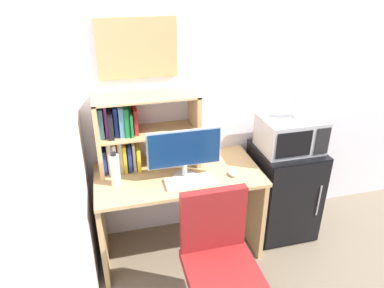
% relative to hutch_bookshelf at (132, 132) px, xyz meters
% --- Properties ---
extents(wall_back, '(6.40, 0.04, 2.60)m').
position_rel_hutch_bookshelf_xyz_m(wall_back, '(1.63, 0.16, 0.26)').
color(wall_back, silver).
rests_on(wall_back, ground_plane).
extents(wall_left, '(0.04, 4.40, 2.60)m').
position_rel_hutch_bookshelf_xyz_m(wall_left, '(-0.39, -1.46, 0.26)').
color(wall_left, silver).
rests_on(wall_left, ground_plane).
extents(desk, '(1.26, 0.65, 0.75)m').
position_rel_hutch_bookshelf_xyz_m(desk, '(0.32, -0.19, -0.52)').
color(desk, tan).
rests_on(desk, ground_plane).
extents(hutch_bookshelf, '(0.77, 0.30, 0.58)m').
position_rel_hutch_bookshelf_xyz_m(hutch_bookshelf, '(0.00, 0.00, 0.00)').
color(hutch_bookshelf, tan).
rests_on(hutch_bookshelf, desk).
extents(monitor, '(0.55, 0.17, 0.39)m').
position_rel_hutch_bookshelf_xyz_m(monitor, '(0.35, -0.27, -0.07)').
color(monitor, '#B7B7BC').
rests_on(monitor, desk).
extents(keyboard, '(0.37, 0.16, 0.02)m').
position_rel_hutch_bookshelf_xyz_m(keyboard, '(0.37, -0.35, -0.28)').
color(keyboard, silver).
rests_on(keyboard, desk).
extents(computer_mouse, '(0.06, 0.09, 0.03)m').
position_rel_hutch_bookshelf_xyz_m(computer_mouse, '(0.71, -0.32, -0.28)').
color(computer_mouse, silver).
rests_on(computer_mouse, desk).
extents(water_bottle, '(0.07, 0.07, 0.26)m').
position_rel_hutch_bookshelf_xyz_m(water_bottle, '(-0.15, -0.23, -0.17)').
color(water_bottle, silver).
rests_on(water_bottle, desk).
extents(mini_fridge, '(0.52, 0.53, 0.82)m').
position_rel_hutch_bookshelf_xyz_m(mini_fridge, '(1.25, -0.15, -0.63)').
color(mini_fridge, black).
rests_on(mini_fridge, ground_plane).
extents(microwave, '(0.48, 0.37, 0.27)m').
position_rel_hutch_bookshelf_xyz_m(microwave, '(1.25, -0.15, -0.09)').
color(microwave, '#ADADB2').
rests_on(microwave, mini_fridge).
extents(desk_fan, '(0.16, 0.11, 0.24)m').
position_rel_hutch_bookshelf_xyz_m(desk_fan, '(1.32, -0.16, 0.18)').
color(desk_fan, silver).
rests_on(desk_fan, microwave).
extents(desk_chair, '(0.52, 0.52, 0.94)m').
position_rel_hutch_bookshelf_xyz_m(desk_chair, '(0.42, -0.89, -0.63)').
color(desk_chair, black).
rests_on(desk_chair, ground_plane).
extents(wall_corkboard, '(0.58, 0.02, 0.43)m').
position_rel_hutch_bookshelf_xyz_m(wall_corkboard, '(0.10, 0.12, 0.60)').
color(wall_corkboard, tan).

